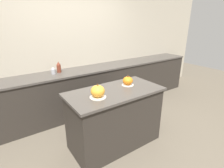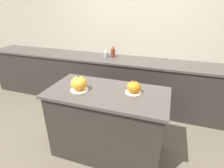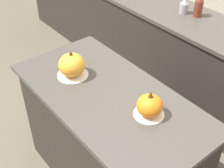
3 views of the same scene
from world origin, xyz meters
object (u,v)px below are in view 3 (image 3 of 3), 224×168
(pumpkin_cake_left, at_px, (72,65))
(pumpkin_cake_right, at_px, (150,106))
(bottle_short, at_px, (184,7))
(bottle_tall, at_px, (199,6))

(pumpkin_cake_left, distance_m, pumpkin_cake_right, 0.63)
(pumpkin_cake_left, distance_m, bottle_short, 1.35)
(pumpkin_cake_right, distance_m, bottle_tall, 1.42)
(bottle_tall, height_order, bottle_short, bottle_tall)
(bottle_short, bearing_deg, bottle_tall, 22.51)
(pumpkin_cake_right, bearing_deg, bottle_short, 123.16)
(pumpkin_cake_left, bearing_deg, bottle_short, 97.11)
(pumpkin_cake_left, xyz_separation_m, bottle_tall, (-0.04, 1.39, 0.04))
(pumpkin_cake_right, bearing_deg, pumpkin_cake_left, -167.50)
(pumpkin_cake_left, bearing_deg, bottle_tall, 91.81)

